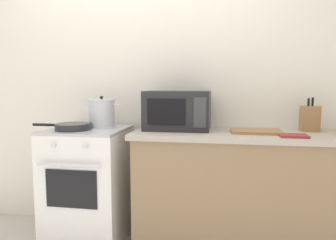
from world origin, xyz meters
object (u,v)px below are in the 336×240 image
(frying_pan, at_px, (72,127))
(knife_block, at_px, (310,118))
(microwave, at_px, (178,110))
(stove, at_px, (89,184))
(cutting_board, at_px, (256,131))
(oven_mitt, at_px, (293,136))
(stock_pot, at_px, (102,113))

(frying_pan, distance_m, knife_block, 1.81)
(frying_pan, bearing_deg, microwave, 12.45)
(stove, distance_m, knife_block, 1.80)
(cutting_board, distance_m, oven_mitt, 0.28)
(stove, xyz_separation_m, microwave, (0.72, 0.08, 0.61))
(stock_pot, relative_size, frying_pan, 0.64)
(stock_pot, distance_m, frying_pan, 0.27)
(stove, relative_size, microwave, 1.84)
(microwave, height_order, knife_block, microwave)
(cutting_board, distance_m, knife_block, 0.43)
(stock_pot, bearing_deg, cutting_board, -3.72)
(microwave, xyz_separation_m, oven_mitt, (0.81, -0.24, -0.14))
(knife_block, distance_m, oven_mitt, 0.36)
(stove, distance_m, frying_pan, 0.50)
(stock_pot, relative_size, oven_mitt, 1.67)
(stock_pot, distance_m, knife_block, 1.62)
(stock_pot, xyz_separation_m, cutting_board, (1.22, -0.08, -0.11))
(microwave, bearing_deg, frying_pan, -167.55)
(stock_pot, xyz_separation_m, oven_mitt, (1.44, -0.24, -0.11))
(stove, bearing_deg, frying_pan, -129.79)
(cutting_board, bearing_deg, microwave, 172.45)
(frying_pan, relative_size, cutting_board, 1.30)
(microwave, height_order, oven_mitt, microwave)
(stove, relative_size, frying_pan, 1.96)
(microwave, relative_size, knife_block, 1.98)
(frying_pan, height_order, knife_block, knife_block)
(frying_pan, xyz_separation_m, knife_block, (1.79, 0.24, 0.07))
(stove, height_order, microwave, microwave)
(knife_block, bearing_deg, oven_mitt, -120.45)
(frying_pan, height_order, microwave, microwave)
(stock_pot, xyz_separation_m, frying_pan, (-0.17, -0.18, -0.09))
(microwave, distance_m, oven_mitt, 0.86)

